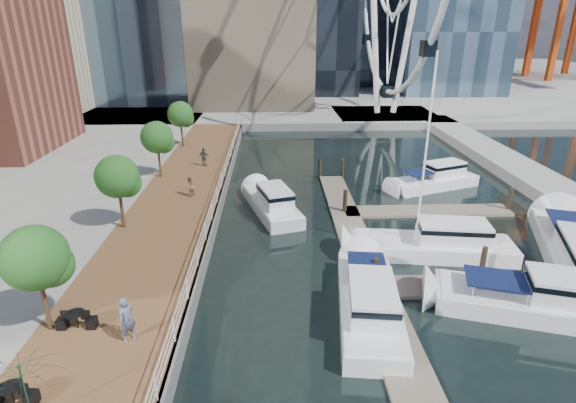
% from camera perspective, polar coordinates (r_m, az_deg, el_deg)
% --- Properties ---
extents(boardwalk, '(6.00, 60.00, 1.00)m').
position_cam_1_polar(boardwalk, '(30.12, -15.04, -3.15)').
color(boardwalk, brown).
rests_on(boardwalk, ground).
extents(seawall, '(0.25, 60.00, 1.00)m').
position_cam_1_polar(seawall, '(29.58, -9.36, -3.13)').
color(seawall, '#595954').
rests_on(seawall, ground).
extents(land_far, '(200.00, 114.00, 1.00)m').
position_cam_1_polar(land_far, '(114.34, -0.99, 15.39)').
color(land_far, gray).
rests_on(land_far, ground).
extents(breakwater, '(4.00, 60.00, 1.00)m').
position_cam_1_polar(breakwater, '(40.52, 31.22, 0.79)').
color(breakwater, gray).
rests_on(breakwater, ground).
extents(pier, '(14.00, 12.00, 1.00)m').
position_cam_1_polar(pier, '(66.81, 12.19, 10.53)').
color(pier, gray).
rests_on(pier, ground).
extents(railing, '(0.10, 60.00, 1.05)m').
position_cam_1_polar(railing, '(29.18, -9.67, -1.30)').
color(railing, white).
rests_on(railing, boardwalk).
extents(floating_docks, '(16.00, 34.00, 2.60)m').
position_cam_1_polar(floating_docks, '(26.83, 20.52, -7.02)').
color(floating_docks, '#6D6051').
rests_on(floating_docks, ground).
extents(street_trees, '(2.60, 42.60, 4.60)m').
position_cam_1_polar(street_trees, '(28.55, -20.88, 2.96)').
color(street_trees, '#3F2B1C').
rests_on(street_trees, ground).
extents(yacht_foreground, '(11.03, 5.94, 2.15)m').
position_cam_1_polar(yacht_foreground, '(24.86, 29.51, -12.32)').
color(yacht_foreground, silver).
rests_on(yacht_foreground, ground).
extents(pedestrian_near, '(0.80, 0.83, 1.91)m').
position_cam_1_polar(pedestrian_near, '(19.20, -19.74, -13.93)').
color(pedestrian_near, '#535A6F').
rests_on(pedestrian_near, boardwalk).
extents(pedestrian_mid, '(0.85, 0.90, 1.48)m').
position_cam_1_polar(pedestrian_mid, '(33.43, -12.38, 1.88)').
color(pedestrian_mid, '#7F6357').
rests_on(pedestrian_mid, boardwalk).
extents(pedestrian_far, '(1.03, 0.70, 1.63)m').
position_cam_1_polar(pedestrian_far, '(40.52, -10.61, 5.57)').
color(pedestrian_far, '#363C44').
rests_on(pedestrian_far, boardwalk).
extents(moored_yachts, '(23.84, 36.68, 11.50)m').
position_cam_1_polar(moored_yachts, '(27.54, 19.51, -7.28)').
color(moored_yachts, white).
rests_on(moored_yachts, ground).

